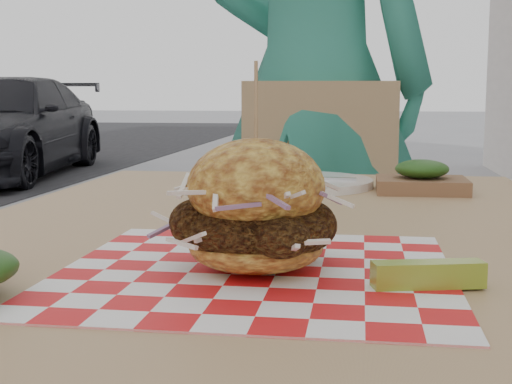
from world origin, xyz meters
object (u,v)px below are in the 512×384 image
at_px(diner, 312,82).
at_px(sandwich, 256,213).
at_px(patio_chair, 311,234).
at_px(car_dark, 1,126).
at_px(patio_table, 270,285).

relative_size(diner, sandwich, 9.92).
relative_size(patio_chair, sandwich, 4.96).
distance_m(patio_chair, sandwich, 1.21).
distance_m(diner, car_dark, 6.72).
bearing_deg(patio_chair, sandwich, -95.68).
bearing_deg(diner, car_dark, -36.57).
relative_size(car_dark, sandwich, 20.19).
bearing_deg(patio_table, diner, 91.51).
xyz_separation_m(diner, patio_table, (0.03, -1.19, -0.28)).
relative_size(diner, car_dark, 0.49).
relative_size(diner, patio_chair, 2.00).
bearing_deg(car_dark, patio_chair, -62.53).
distance_m(car_dark, patio_table, 7.72).
distance_m(car_dark, sandwich, 7.94).
xyz_separation_m(car_dark, patio_chair, (3.90, -5.71, -0.01)).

